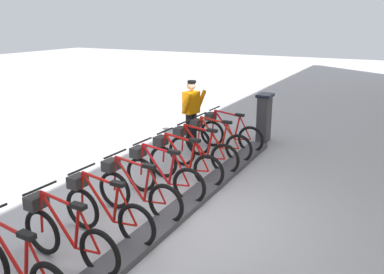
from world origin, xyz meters
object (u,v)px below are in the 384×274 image
(bike_docked_2, at_px, (200,150))
(bike_docked_4, at_px, (161,175))
(bike_docked_0, at_px, (228,132))
(bike_docked_1, at_px, (215,141))
(worker_near_rack, at_px, (191,110))
(bike_docked_8, at_px, (14,266))
(bike_docked_6, at_px, (104,210))
(payment_kiosk, at_px, (264,117))
(bike_docked_3, at_px, (182,161))
(bike_docked_7, at_px, (65,234))
(bike_docked_5, at_px, (135,190))

(bike_docked_2, xyz_separation_m, bike_docked_4, (0.00, 1.59, 0.00))
(bike_docked_0, bearing_deg, bike_docked_4, 90.00)
(bike_docked_1, bearing_deg, bike_docked_4, 90.00)
(bike_docked_2, xyz_separation_m, worker_near_rack, (1.01, -1.55, 0.48))
(bike_docked_0, relative_size, bike_docked_1, 1.00)
(worker_near_rack, bearing_deg, bike_docked_2, 123.21)
(bike_docked_2, height_order, bike_docked_8, same)
(bike_docked_1, bearing_deg, bike_docked_8, 90.00)
(bike_docked_0, xyz_separation_m, bike_docked_6, (0.00, 4.76, 0.00))
(bike_docked_1, bearing_deg, worker_near_rack, -36.72)
(bike_docked_1, bearing_deg, payment_kiosk, -107.24)
(bike_docked_1, bearing_deg, bike_docked_3, 90.00)
(bike_docked_1, xyz_separation_m, worker_near_rack, (1.01, -0.76, 0.48))
(bike_docked_0, bearing_deg, bike_docked_6, 90.00)
(bike_docked_6, height_order, worker_near_rack, worker_near_rack)
(bike_docked_0, height_order, bike_docked_2, same)
(bike_docked_4, bearing_deg, bike_docked_1, -90.00)
(bike_docked_0, xyz_separation_m, bike_docked_3, (0.00, 2.38, 0.00))
(bike_docked_2, height_order, bike_docked_7, same)
(bike_docked_1, height_order, worker_near_rack, worker_near_rack)
(payment_kiosk, bearing_deg, bike_docked_7, 85.05)
(bike_docked_1, distance_m, bike_docked_3, 1.59)
(bike_docked_0, bearing_deg, bike_docked_1, 90.00)
(bike_docked_4, xyz_separation_m, bike_docked_5, (0.00, 0.79, 0.00))
(bike_docked_2, height_order, worker_near_rack, worker_near_rack)
(bike_docked_0, xyz_separation_m, bike_docked_8, (0.00, 6.35, 0.00))
(bike_docked_4, bearing_deg, bike_docked_6, 90.00)
(bike_docked_4, bearing_deg, bike_docked_8, 90.00)
(bike_docked_2, height_order, bike_docked_5, same)
(payment_kiosk, bearing_deg, bike_docked_6, 84.38)
(bike_docked_1, distance_m, bike_docked_2, 0.79)
(bike_docked_2, bearing_deg, bike_docked_4, 90.00)
(bike_docked_6, relative_size, bike_docked_7, 1.00)
(bike_docked_3, xyz_separation_m, bike_docked_7, (0.00, 3.17, 0.00))
(bike_docked_6, bearing_deg, worker_near_rack, -77.87)
(bike_docked_4, xyz_separation_m, worker_near_rack, (1.01, -3.14, 0.48))
(bike_docked_0, distance_m, bike_docked_3, 2.38)
(bike_docked_0, bearing_deg, bike_docked_5, 90.00)
(bike_docked_2, bearing_deg, worker_near_rack, -56.79)
(bike_docked_0, relative_size, worker_near_rack, 1.04)
(payment_kiosk, relative_size, bike_docked_6, 0.74)
(bike_docked_5, bearing_deg, bike_docked_8, 90.00)
(bike_docked_2, relative_size, bike_docked_6, 1.00)
(bike_docked_2, xyz_separation_m, bike_docked_5, (0.00, 2.38, 0.00))
(bike_docked_2, bearing_deg, bike_docked_6, 90.00)
(bike_docked_8, bearing_deg, payment_kiosk, -94.42)
(bike_docked_2, xyz_separation_m, bike_docked_7, (0.00, 3.97, 0.00))
(bike_docked_1, bearing_deg, bike_docked_7, 90.00)
(bike_docked_3, height_order, bike_docked_5, same)
(bike_docked_1, bearing_deg, bike_docked_6, 90.00)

